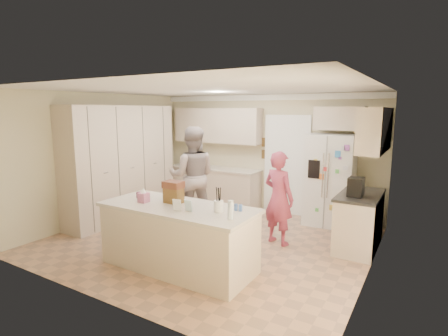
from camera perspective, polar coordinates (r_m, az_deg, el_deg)
The scene contains 41 objects.
floor at distance 6.26m, azimuth -2.48°, elevation -11.83°, with size 5.20×4.60×0.02m, color tan.
ceiling at distance 5.85m, azimuth -2.67°, elevation 12.85°, with size 5.20×4.60×0.02m, color white.
wall_back at distance 7.93m, azimuth 6.66°, elevation 2.43°, with size 5.20×0.02×2.60m, color beige.
wall_front at distance 4.22m, azimuth -20.13°, elevation -4.34°, with size 5.20×0.02×2.60m, color beige.
wall_left at distance 7.65m, azimuth -19.13°, elevation 1.71°, with size 0.02×4.60×2.60m, color beige.
wall_right at distance 5.00m, azimuth 23.29°, elevation -2.44°, with size 0.02×4.60×2.60m, color beige.
crown_back at distance 7.83m, azimuth 6.68°, elevation 11.36°, with size 5.20×0.08×0.12m, color white.
pantry_bank at distance 7.57m, azimuth -16.41°, elevation 0.82°, with size 0.60×2.60×2.35m, color beige.
back_base_cab at distance 8.34m, azimuth -1.57°, elevation -3.16°, with size 2.20×0.60×0.88m, color beige.
back_countertop at distance 8.24m, azimuth -1.62°, elevation -0.05°, with size 2.24×0.63×0.04m, color beige.
back_upper_cab at distance 8.25m, azimuth -1.15°, elevation 6.95°, with size 2.20×0.35×0.80m, color beige.
doorway_opening at distance 7.73m, azimuth 10.25°, elevation 0.28°, with size 0.90×0.06×2.10m, color black.
doorway_casing at distance 7.69m, azimuth 10.16°, elevation 0.25°, with size 1.02×0.03×2.22m, color white.
wall_frame_upper at distance 7.85m, azimuth 6.71°, elevation 4.20°, with size 0.15×0.02×0.20m, color brown.
wall_frame_lower at distance 7.88m, azimuth 6.67°, elevation 2.24°, with size 0.15×0.02×0.20m, color brown.
refrigerator at distance 7.18m, azimuth 16.90°, elevation -1.89°, with size 0.90×0.70×1.80m, color white.
fridge_seam at distance 6.85m, azimuth 16.18°, elevation -2.40°, with size 0.01×0.02×1.78m, color gray.
fridge_dispenser at distance 6.85m, azimuth 14.48°, elevation -0.19°, with size 0.22×0.03×0.35m, color black.
fridge_handle_l at distance 6.82m, azimuth 15.80°, elevation -1.15°, with size 0.02×0.02×0.85m, color silver.
fridge_handle_r at distance 6.79m, azimuth 16.61°, elevation -1.23°, with size 0.02×0.02×0.85m, color silver.
over_fridge_cab at distance 7.17m, azimuth 18.38°, elevation 7.69°, with size 0.95×0.35×0.45m, color beige.
right_base_cab at distance 6.22m, azimuth 21.18°, elevation -8.26°, with size 0.60×1.20×0.88m, color beige.
right_countertop at distance 6.10m, azimuth 21.35°, elevation -4.12°, with size 0.63×1.24×0.04m, color #2D2B28.
right_upper_cab at distance 6.13m, azimuth 23.50°, elevation 5.75°, with size 0.35×1.50×0.70m, color beige.
coffee_maker at distance 5.87m, azimuth 20.73°, elevation -2.88°, with size 0.22×0.28×0.30m, color black.
island_base at distance 5.16m, azimuth -7.46°, elevation -11.32°, with size 2.20×0.90×0.88m, color beige.
island_top at distance 5.02m, azimuth -7.57°, elevation -6.40°, with size 2.28×0.96×0.05m, color beige.
utensil_crock at distance 4.67m, azimuth -0.91°, elevation -6.25°, with size 0.13×0.13×0.15m, color white.
tissue_box at distance 5.27m, azimuth -12.99°, elevation -4.71°, with size 0.13×0.13×0.14m, color #C76A99.
tissue_plume at distance 5.25m, azimuth -13.03°, elevation -3.55°, with size 0.08×0.08×0.08m, color white.
dollhouse_body at distance 5.15m, azimuth -8.23°, elevation -4.45°, with size 0.26×0.18×0.22m, color brown.
dollhouse_roof at distance 5.11m, azimuth -8.27°, elevation -2.71°, with size 0.28×0.20×0.10m, color #592D1E.
jam_jar at distance 5.55m, azimuth -13.78°, elevation -4.29°, with size 0.07×0.07×0.09m, color #59263F.
greeting_card_a at distance 4.75m, azimuth -7.68°, elevation -6.00°, with size 0.12×0.01×0.16m, color white.
greeting_card_b at distance 4.70m, azimuth -5.85°, elevation -6.14°, with size 0.12×0.01×0.16m, color silver.
water_bottle at distance 4.34m, azimuth 1.09°, elevation -6.85°, with size 0.07×0.07×0.24m, color silver.
shaker_salt at distance 4.73m, azimuth 1.95°, elevation -6.41°, with size 0.05×0.05×0.09m, color #3A5FAD.
shaker_pepper at distance 4.70m, azimuth 2.70°, elevation -6.52°, with size 0.05×0.05×0.09m, color #3A5FAD.
teen_boy at distance 6.93m, azimuth -5.19°, elevation -1.30°, with size 0.95×0.74×1.95m, color gray.
teen_girl at distance 5.98m, azimuth 8.90°, elevation -4.85°, with size 0.58×0.38×1.59m, color #B13C47.
fridge_magnets at distance 6.84m, azimuth 16.16°, elevation -2.41°, with size 0.76×0.02×1.44m, color tan, non-canonical shape.
Camera 1 is at (3.21, -4.87, 2.27)m, focal length 28.00 mm.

